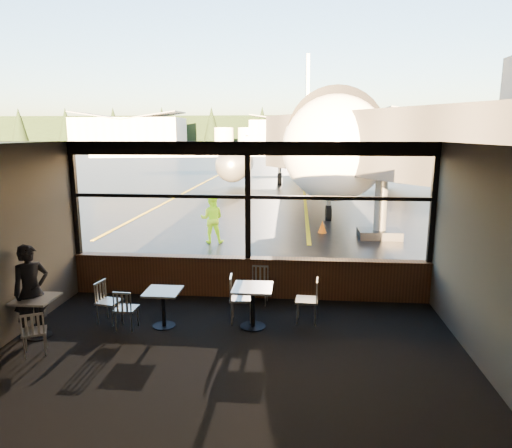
# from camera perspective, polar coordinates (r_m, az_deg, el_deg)

# --- Properties ---
(ground_plane) EXTENTS (520.00, 520.00, 0.00)m
(ground_plane) POSITION_cam_1_polar(r_m,az_deg,el_deg) (129.88, 4.83, 9.61)
(ground_plane) COLOR black
(ground_plane) RESTS_ON ground
(carpet_floor) EXTENTS (8.00, 6.00, 0.01)m
(carpet_floor) POSITION_cam_1_polar(r_m,az_deg,el_deg) (7.82, -3.46, -16.63)
(carpet_floor) COLOR black
(carpet_floor) RESTS_ON ground
(ceiling) EXTENTS (8.00, 6.00, 0.04)m
(ceiling) POSITION_cam_1_polar(r_m,az_deg,el_deg) (6.92, -3.81, 9.86)
(ceiling) COLOR #38332D
(ceiling) RESTS_ON ground
(wall_right) EXTENTS (0.04, 6.00, 3.50)m
(wall_right) POSITION_cam_1_polar(r_m,az_deg,el_deg) (7.67, 27.50, -4.51)
(wall_right) COLOR #514B41
(wall_right) RESTS_ON ground
(wall_back) EXTENTS (8.00, 0.04, 3.50)m
(wall_back) POSITION_cam_1_polar(r_m,az_deg,el_deg) (4.42, -9.79, -14.63)
(wall_back) COLOR #514B41
(wall_back) RESTS_ON ground
(window_sill) EXTENTS (8.00, 0.28, 0.90)m
(window_sill) POSITION_cam_1_polar(r_m,az_deg,el_deg) (10.40, -0.99, -6.75)
(window_sill) COLOR #502C18
(window_sill) RESTS_ON ground
(window_header) EXTENTS (8.00, 0.18, 0.30)m
(window_header) POSITION_cam_1_polar(r_m,az_deg,el_deg) (9.89, -1.05, 9.43)
(window_header) COLOR black
(window_header) RESTS_ON ground
(mullion_left) EXTENTS (0.12, 0.12, 2.60)m
(mullion_left) POSITION_cam_1_polar(r_m,az_deg,el_deg) (11.14, -21.69, 2.90)
(mullion_left) COLOR black
(mullion_left) RESTS_ON ground
(mullion_centre) EXTENTS (0.12, 0.12, 2.60)m
(mullion_centre) POSITION_cam_1_polar(r_m,az_deg,el_deg) (10.00, -1.02, 2.83)
(mullion_centre) COLOR black
(mullion_centre) RESTS_ON ground
(mullion_right) EXTENTS (0.12, 0.12, 2.60)m
(mullion_right) POSITION_cam_1_polar(r_m,az_deg,el_deg) (10.34, 21.31, 2.34)
(mullion_right) COLOR black
(mullion_right) RESTS_ON ground
(window_transom) EXTENTS (8.00, 0.10, 0.08)m
(window_transom) POSITION_cam_1_polar(r_m,az_deg,el_deg) (9.98, -1.02, 3.40)
(window_transom) COLOR black
(window_transom) RESTS_ON ground
(airliner) EXTENTS (31.86, 37.97, 11.42)m
(airliner) POSITION_cam_1_polar(r_m,az_deg,el_deg) (32.02, 7.45, 14.84)
(airliner) COLOR white
(airliner) RESTS_ON ground_plane
(jet_bridge) EXTENTS (8.77, 10.72, 4.68)m
(jet_bridge) POSITION_cam_1_polar(r_m,az_deg,el_deg) (15.59, 14.61, 6.02)
(jet_bridge) COLOR #28282B
(jet_bridge) RESTS_ON ground_plane
(cafe_table_near) EXTENTS (0.74, 0.74, 0.82)m
(cafe_table_near) POSITION_cam_1_polar(r_m,az_deg,el_deg) (8.84, -0.40, -10.36)
(cafe_table_near) COLOR #ADA69F
(cafe_table_near) RESTS_ON carpet_floor
(cafe_table_mid) EXTENTS (0.66, 0.66, 0.73)m
(cafe_table_mid) POSITION_cam_1_polar(r_m,az_deg,el_deg) (9.06, -11.49, -10.33)
(cafe_table_mid) COLOR gray
(cafe_table_mid) RESTS_ON carpet_floor
(cafe_table_left) EXTENTS (0.68, 0.68, 0.75)m
(cafe_table_left) POSITION_cam_1_polar(r_m,az_deg,el_deg) (9.36, -25.66, -10.48)
(cafe_table_left) COLOR gray
(cafe_table_left) RESTS_ON carpet_floor
(chair_near_e) EXTENTS (0.51, 0.51, 0.89)m
(chair_near_e) POSITION_cam_1_polar(r_m,az_deg,el_deg) (9.12, 6.37, -9.49)
(chair_near_e) COLOR beige
(chair_near_e) RESTS_ON carpet_floor
(chair_near_w) EXTENTS (0.56, 0.56, 0.95)m
(chair_near_w) POSITION_cam_1_polar(r_m,az_deg,el_deg) (9.09, -1.83, -9.30)
(chair_near_w) COLOR beige
(chair_near_w) RESTS_ON carpet_floor
(chair_near_n) EXTENTS (0.48, 0.48, 0.83)m
(chair_near_n) POSITION_cam_1_polar(r_m,az_deg,el_deg) (10.01, 0.38, -7.70)
(chair_near_n) COLOR #ACA79B
(chair_near_n) RESTS_ON carpet_floor
(chair_mid_s) EXTENTS (0.45, 0.45, 0.80)m
(chair_mid_s) POSITION_cam_1_polar(r_m,az_deg,el_deg) (9.11, -15.88, -10.18)
(chair_mid_s) COLOR #A9A398
(chair_mid_s) RESTS_ON carpet_floor
(chair_mid_w) EXTENTS (0.54, 0.54, 0.84)m
(chair_mid_w) POSITION_cam_1_polar(r_m,az_deg,el_deg) (9.50, -17.89, -9.29)
(chair_mid_w) COLOR #BAB4A7
(chair_mid_w) RESTS_ON carpet_floor
(chair_left_s) EXTENTS (0.58, 0.58, 0.79)m
(chair_left_s) POSITION_cam_1_polar(r_m,az_deg,el_deg) (8.68, -25.98, -12.05)
(chair_left_s) COLOR #B8B2A6
(chair_left_s) RESTS_ON carpet_floor
(passenger) EXTENTS (0.73, 0.74, 1.72)m
(passenger) POSITION_cam_1_polar(r_m,az_deg,el_deg) (9.30, -26.27, -7.51)
(passenger) COLOR black
(passenger) RESTS_ON carpet_floor
(ground_crew) EXTENTS (0.82, 0.65, 1.64)m
(ground_crew) POSITION_cam_1_polar(r_m,az_deg,el_deg) (15.54, -5.53, 0.65)
(ground_crew) COLOR #BFF219
(ground_crew) RESTS_ON ground_plane
(cone_nose) EXTENTS (0.33, 0.33, 0.46)m
(cone_nose) POSITION_cam_1_polar(r_m,az_deg,el_deg) (17.25, 8.29, -0.34)
(cone_nose) COLOR orange
(cone_nose) RESTS_ON ground_plane
(hangar_left) EXTENTS (45.00, 18.00, 11.00)m
(hangar_left) POSITION_cam_1_polar(r_m,az_deg,el_deg) (202.71, -15.60, 11.38)
(hangar_left) COLOR silver
(hangar_left) RESTS_ON ground_plane
(hangar_mid) EXTENTS (38.00, 15.00, 10.00)m
(hangar_mid) POSITION_cam_1_polar(r_m,az_deg,el_deg) (194.84, 5.03, 11.62)
(hangar_mid) COLOR silver
(hangar_mid) RESTS_ON ground_plane
(hangar_right) EXTENTS (50.00, 20.00, 12.00)m
(hangar_right) POSITION_cam_1_polar(r_m,az_deg,el_deg) (196.87, 23.11, 11.07)
(hangar_right) COLOR silver
(hangar_right) RESTS_ON ground_plane
(fuel_tank_a) EXTENTS (8.00, 8.00, 6.00)m
(fuel_tank_a) POSITION_cam_1_polar(r_m,az_deg,el_deg) (194.33, -4.03, 11.05)
(fuel_tank_a) COLOR silver
(fuel_tank_a) RESTS_ON ground_plane
(fuel_tank_b) EXTENTS (8.00, 8.00, 6.00)m
(fuel_tank_b) POSITION_cam_1_polar(r_m,az_deg,el_deg) (192.98, -1.04, 11.07)
(fuel_tank_b) COLOR silver
(fuel_tank_b) RESTS_ON ground_plane
(fuel_tank_c) EXTENTS (8.00, 8.00, 6.00)m
(fuel_tank_c) POSITION_cam_1_polar(r_m,az_deg,el_deg) (192.15, 1.98, 11.06)
(fuel_tank_c) COLOR silver
(fuel_tank_c) RESTS_ON ground_plane
(treeline) EXTENTS (360.00, 3.00, 12.00)m
(treeline) POSITION_cam_1_polar(r_m,az_deg,el_deg) (219.84, 5.07, 11.83)
(treeline) COLOR black
(treeline) RESTS_ON ground_plane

